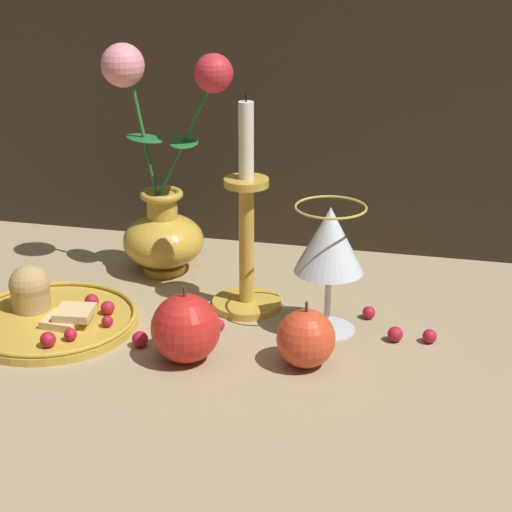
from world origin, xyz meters
The scene contains 12 objects.
ground_plane centered at (0.00, 0.00, 0.00)m, with size 2.40×2.40×0.00m, color #9E8966.
vase centered at (-0.15, 0.17, 0.11)m, with size 0.18×0.12×0.33m.
plate_with_pastries centered at (-0.24, -0.03, 0.02)m, with size 0.22×0.22×0.07m.
wine_glass centered at (0.12, 0.03, 0.12)m, with size 0.09×0.09×0.17m.
candlestick centered at (0.00, 0.08, 0.09)m, with size 0.09×0.09×0.29m.
apple_beside_vase centered at (-0.03, -0.08, 0.04)m, with size 0.08×0.08×0.09m.
apple_near_glass centered at (0.10, -0.06, 0.03)m, with size 0.07×0.07×0.08m.
berry_near_plate centered at (0.16, 0.08, 0.01)m, with size 0.02×0.02×0.02m, color #AD192D.
berry_front_center centered at (-0.10, -0.06, 0.01)m, with size 0.02×0.02×0.02m, color #AD192D.
berry_by_glass_stem centered at (-0.02, 0.00, 0.01)m, with size 0.02×0.02×0.02m, color #AD192D.
berry_under_candlestick centered at (0.24, 0.03, 0.01)m, with size 0.02×0.02×0.02m, color #AD192D.
berry_far_right centered at (0.20, 0.02, 0.01)m, with size 0.02×0.02×0.02m, color #AD192D.
Camera 1 is at (0.25, -0.94, 0.49)m, focal length 60.00 mm.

